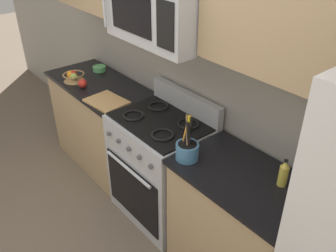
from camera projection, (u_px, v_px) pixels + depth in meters
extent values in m
plane|color=#6B5B4C|center=(104.00, 243.00, 2.92)|extent=(16.00, 16.00, 0.00)
cube|color=#9E998E|center=(197.00, 63.00, 2.77)|extent=(8.00, 0.10, 2.60)
cube|color=tan|center=(102.00, 125.00, 3.65)|extent=(1.09, 0.54, 0.88)
cube|color=black|center=(98.00, 84.00, 3.42)|extent=(1.13, 0.58, 0.03)
cube|color=#B2B5BA|center=(161.00, 169.00, 3.01)|extent=(0.76, 0.58, 0.91)
cube|color=black|center=(132.00, 193.00, 2.90)|extent=(0.67, 0.01, 0.51)
cylinder|color=#B2B5BA|center=(128.00, 169.00, 2.75)|extent=(0.57, 0.02, 0.02)
cube|color=black|center=(160.00, 121.00, 2.77)|extent=(0.73, 0.52, 0.02)
cube|color=#B2B5BA|center=(186.00, 102.00, 2.87)|extent=(0.76, 0.06, 0.18)
torus|color=black|center=(133.00, 115.00, 2.82)|extent=(0.17, 0.17, 0.02)
torus|color=black|center=(163.00, 135.00, 2.58)|extent=(0.17, 0.17, 0.02)
torus|color=black|center=(158.00, 106.00, 2.95)|extent=(0.17, 0.17, 0.02)
torus|color=black|center=(188.00, 124.00, 2.71)|extent=(0.17, 0.17, 0.02)
cylinder|color=#4C4C51|center=(109.00, 134.00, 2.85)|extent=(0.04, 0.02, 0.04)
cylinder|color=#4C4C51|center=(118.00, 141.00, 2.76)|extent=(0.04, 0.02, 0.04)
cylinder|color=#4C4C51|center=(128.00, 149.00, 2.67)|extent=(0.04, 0.02, 0.04)
cylinder|color=#4C4C51|center=(139.00, 158.00, 2.58)|extent=(0.04, 0.02, 0.04)
cylinder|color=#4C4C51|center=(151.00, 167.00, 2.49)|extent=(0.04, 0.02, 0.04)
cube|color=tan|center=(237.00, 230.00, 2.46)|extent=(0.86, 0.54, 0.88)
cube|color=black|center=(245.00, 178.00, 2.23)|extent=(0.90, 0.58, 0.03)
cube|color=#B2B5BA|center=(162.00, 11.00, 2.36)|extent=(0.78, 0.40, 0.40)
cube|color=black|center=(131.00, 14.00, 2.30)|extent=(0.43, 0.01, 0.25)
cube|color=black|center=(165.00, 26.00, 2.06)|extent=(0.16, 0.01, 0.28)
cylinder|color=#B2B5BA|center=(104.00, 6.00, 2.47)|extent=(0.02, 0.02, 0.28)
cylinder|color=teal|center=(187.00, 151.00, 2.35)|extent=(0.15, 0.15, 0.11)
cylinder|color=black|center=(187.00, 150.00, 2.34)|extent=(0.12, 0.12, 0.10)
cylinder|color=orange|center=(186.00, 135.00, 2.33)|extent=(0.04, 0.07, 0.27)
cylinder|color=black|center=(186.00, 137.00, 2.31)|extent=(0.03, 0.08, 0.26)
cylinder|color=olive|center=(187.00, 136.00, 2.29)|extent=(0.05, 0.03, 0.30)
cylinder|color=black|center=(189.00, 136.00, 2.31)|extent=(0.05, 0.03, 0.28)
cylinder|color=yellow|center=(188.00, 136.00, 2.29)|extent=(0.04, 0.04, 0.31)
cylinder|color=black|center=(189.00, 139.00, 2.29)|extent=(0.02, 0.05, 0.27)
cone|color=#9E7A4C|center=(74.00, 78.00, 3.42)|extent=(0.20, 0.20, 0.06)
torus|color=#9E7A4C|center=(74.00, 74.00, 3.41)|extent=(0.21, 0.21, 0.01)
sphere|color=red|center=(73.00, 75.00, 3.41)|extent=(0.08, 0.08, 0.08)
sphere|color=orange|center=(71.00, 75.00, 3.41)|extent=(0.08, 0.08, 0.08)
sphere|color=yellow|center=(73.00, 75.00, 3.41)|extent=(0.08, 0.08, 0.08)
sphere|color=#9EB74C|center=(74.00, 77.00, 3.38)|extent=(0.07, 0.07, 0.07)
sphere|color=red|center=(83.00, 83.00, 3.29)|extent=(0.08, 0.08, 0.08)
cube|color=tan|center=(107.00, 101.00, 3.06)|extent=(0.36, 0.30, 0.02)
cylinder|color=gold|center=(283.00, 176.00, 2.12)|extent=(0.06, 0.06, 0.13)
cone|color=gold|center=(285.00, 164.00, 2.07)|extent=(0.05, 0.05, 0.04)
cylinder|color=black|center=(286.00, 161.00, 2.06)|extent=(0.02, 0.02, 0.01)
cylinder|color=#59AD66|center=(99.00, 69.00, 3.64)|extent=(0.13, 0.13, 0.04)
torus|color=#59AD66|center=(99.00, 67.00, 3.63)|extent=(0.13, 0.13, 0.01)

